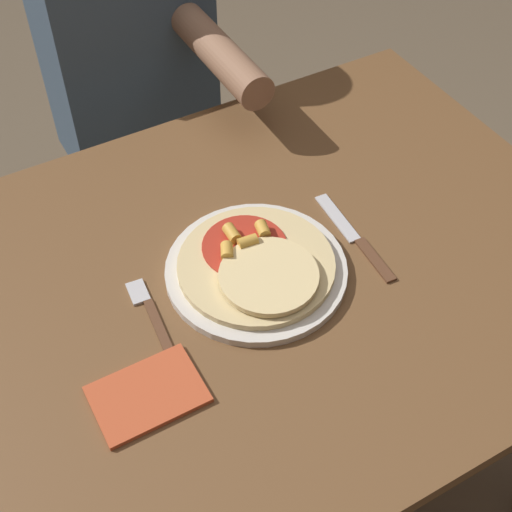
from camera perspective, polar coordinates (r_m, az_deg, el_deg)
The scene contains 8 objects.
ground_plane at distance 1.81m, azimuth 0.83°, elevation -17.26°, with size 8.00×8.00×0.00m, color brown.
dining_table at distance 1.24m, azimuth 1.15°, elevation -4.56°, with size 1.10×0.85×0.78m.
plate at distance 1.13m, azimuth 0.00°, elevation -1.12°, with size 0.29×0.29×0.01m.
pizza at distance 1.12m, azimuth 0.12°, elevation -0.70°, with size 0.25×0.25×0.04m.
fork at distance 1.09m, azimuth -8.37°, elevation -4.72°, with size 0.03×0.18×0.00m.
knife at distance 1.20m, azimuth 7.96°, elevation 1.44°, with size 0.03×0.22×0.00m.
napkin at distance 1.01m, azimuth -8.67°, elevation -10.89°, with size 0.15×0.11×0.01m.
person_diner at distance 1.69m, azimuth -9.86°, elevation 13.89°, with size 0.35×0.52×1.21m.
Camera 1 is at (-0.39, -0.65, 1.64)m, focal length 50.00 mm.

